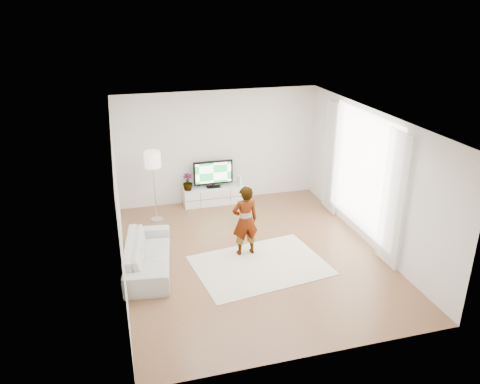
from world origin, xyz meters
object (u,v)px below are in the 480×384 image
object	(u,v)px
television	(213,173)
player	(245,221)
media_console	(214,195)
floor_lamp	(153,163)
sofa	(148,255)
rug	(260,265)

from	to	relation	value
television	player	world-z (taller)	player
media_console	television	bearing A→B (deg)	90.00
player	floor_lamp	xyz separation A→B (m)	(-1.56, 2.07, 0.67)
player	sofa	distance (m)	1.98
media_console	floor_lamp	xyz separation A→B (m)	(-1.50, -0.58, 1.19)
television	player	xyz separation A→B (m)	(0.06, -2.69, -0.06)
media_console	player	world-z (taller)	player
media_console	floor_lamp	bearing A→B (deg)	-158.73
rug	player	size ratio (longest dim) A/B	1.69
media_console	television	world-z (taller)	television
rug	sofa	world-z (taller)	sofa
sofa	floor_lamp	size ratio (longest dim) A/B	1.23
rug	player	xyz separation A→B (m)	(-0.16, 0.53, 0.73)
media_console	rug	distance (m)	3.21
media_console	sofa	distance (m)	3.31
sofa	rug	bearing A→B (deg)	-94.99
rug	floor_lamp	bearing A→B (deg)	123.35
television	floor_lamp	world-z (taller)	floor_lamp
media_console	sofa	bearing A→B (deg)	-124.43
television	sofa	bearing A→B (deg)	-124.16
television	floor_lamp	xyz separation A→B (m)	(-1.50, -0.61, 0.61)
media_console	rug	size ratio (longest dim) A/B	0.62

